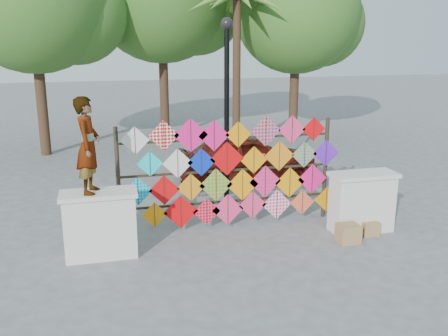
{
  "coord_description": "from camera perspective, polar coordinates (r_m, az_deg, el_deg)",
  "views": [
    {
      "loc": [
        -2.58,
        -9.23,
        4.02
      ],
      "look_at": [
        -0.12,
        0.6,
        1.36
      ],
      "focal_mm": 40.0,
      "sensor_mm": 36.0,
      "label": 1
    }
  ],
  "objects": [
    {
      "name": "ground",
      "position": [
        10.39,
        1.44,
        -8.07
      ],
      "size": [
        80.0,
        80.0,
        0.0
      ],
      "primitive_type": "plane",
      "color": "gray",
      "rests_on": "ground"
    },
    {
      "name": "parapet_left",
      "position": [
        9.64,
        -13.96,
        -6.23
      ],
      "size": [
        1.4,
        0.65,
        1.28
      ],
      "color": "white",
      "rests_on": "ground"
    },
    {
      "name": "parapet_right",
      "position": [
        10.99,
        15.48,
        -3.72
      ],
      "size": [
        1.4,
        0.65,
        1.28
      ],
      "color": "white",
      "rests_on": "ground"
    },
    {
      "name": "kite_rack",
      "position": [
        10.68,
        0.97,
        -0.51
      ],
      "size": [
        4.91,
        0.24,
        2.43
      ],
      "color": "black",
      "rests_on": "ground"
    },
    {
      "name": "tree_east",
      "position": [
        20.29,
        8.54,
        17.28
      ],
      "size": [
        5.4,
        4.8,
        7.42
      ],
      "color": "#4E3621",
      "rests_on": "ground"
    },
    {
      "name": "palm_tree",
      "position": [
        17.9,
        1.49,
        17.68
      ],
      "size": [
        3.62,
        3.62,
        5.83
      ],
      "color": "#4E3621",
      "rests_on": "ground"
    },
    {
      "name": "vendor_woman",
      "position": [
        9.22,
        -15.28,
        2.5
      ],
      "size": [
        0.55,
        0.71,
        1.75
      ],
      "primitive_type": "imported",
      "rotation": [
        0.0,
        0.0,
        1.36
      ],
      "color": "#99999E",
      "rests_on": "parapet_left"
    },
    {
      "name": "sedan",
      "position": [
        14.33,
        2.63,
        1.23
      ],
      "size": [
        4.04,
        1.68,
        1.37
      ],
      "primitive_type": "imported",
      "rotation": [
        0.0,
        0.0,
        1.59
      ],
      "color": "#621910",
      "rests_on": "ground"
    },
    {
      "name": "lamppost",
      "position": [
        11.67,
        0.31,
        8.16
      ],
      "size": [
        0.28,
        0.28,
        4.46
      ],
      "color": "black",
      "rests_on": "ground"
    },
    {
      "name": "cardboard_box_near",
      "position": [
        10.46,
        14.01,
        -7.27
      ],
      "size": [
        0.42,
        0.38,
        0.38
      ],
      "primitive_type": "cube",
      "color": "#9B764B",
      "rests_on": "ground"
    },
    {
      "name": "cardboard_box_far",
      "position": [
        10.97,
        16.24,
        -6.59
      ],
      "size": [
        0.35,
        0.33,
        0.3
      ],
      "primitive_type": "cube",
      "color": "#9B764B",
      "rests_on": "ground"
    }
  ]
}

